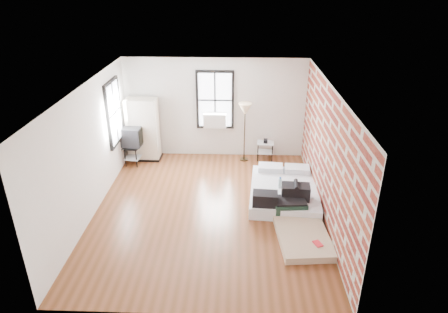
{
  "coord_description": "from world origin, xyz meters",
  "views": [
    {
      "loc": [
        0.63,
        -7.58,
        4.88
      ],
      "look_at": [
        0.34,
        0.3,
        1.19
      ],
      "focal_mm": 32.0,
      "sensor_mm": 36.0,
      "label": 1
    }
  ],
  "objects_px": {
    "mattress_bare": "(298,224)",
    "tv_stand": "(133,137)",
    "mattress_main": "(284,191)",
    "floor_lamp": "(245,112)",
    "wardrobe": "(143,130)",
    "side_table": "(265,146)"
  },
  "relations": [
    {
      "from": "floor_lamp",
      "to": "wardrobe",
      "type": "bearing_deg",
      "value": 180.0
    },
    {
      "from": "wardrobe",
      "to": "floor_lamp",
      "type": "relative_size",
      "value": 1.05
    },
    {
      "from": "floor_lamp",
      "to": "tv_stand",
      "type": "bearing_deg",
      "value": -175.22
    },
    {
      "from": "mattress_main",
      "to": "floor_lamp",
      "type": "distance_m",
      "value": 2.56
    },
    {
      "from": "mattress_main",
      "to": "floor_lamp",
      "type": "relative_size",
      "value": 1.33
    },
    {
      "from": "mattress_main",
      "to": "tv_stand",
      "type": "xyz_separation_m",
      "value": [
        -3.96,
        1.79,
        0.58
      ]
    },
    {
      "from": "mattress_bare",
      "to": "floor_lamp",
      "type": "relative_size",
      "value": 1.17
    },
    {
      "from": "side_table",
      "to": "floor_lamp",
      "type": "height_order",
      "value": "floor_lamp"
    },
    {
      "from": "side_table",
      "to": "mattress_main",
      "type": "bearing_deg",
      "value": -81.3
    },
    {
      "from": "mattress_bare",
      "to": "tv_stand",
      "type": "distance_m",
      "value": 5.18
    },
    {
      "from": "mattress_bare",
      "to": "side_table",
      "type": "bearing_deg",
      "value": 93.25
    },
    {
      "from": "mattress_main",
      "to": "floor_lamp",
      "type": "bearing_deg",
      "value": 118.39
    },
    {
      "from": "mattress_bare",
      "to": "floor_lamp",
      "type": "bearing_deg",
      "value": 103.11
    },
    {
      "from": "mattress_main",
      "to": "side_table",
      "type": "relative_size",
      "value": 3.68
    },
    {
      "from": "mattress_main",
      "to": "wardrobe",
      "type": "xyz_separation_m",
      "value": [
        -3.73,
        2.05,
        0.69
      ]
    },
    {
      "from": "wardrobe",
      "to": "floor_lamp",
      "type": "distance_m",
      "value": 2.86
    },
    {
      "from": "side_table",
      "to": "floor_lamp",
      "type": "xyz_separation_m",
      "value": [
        -0.59,
        -0.07,
        1.02
      ]
    },
    {
      "from": "side_table",
      "to": "floor_lamp",
      "type": "bearing_deg",
      "value": -173.28
    },
    {
      "from": "wardrobe",
      "to": "mattress_bare",
      "type": "bearing_deg",
      "value": -38.81
    },
    {
      "from": "floor_lamp",
      "to": "mattress_main",
      "type": "bearing_deg",
      "value": -65.85
    },
    {
      "from": "wardrobe",
      "to": "side_table",
      "type": "distance_m",
      "value": 3.44
    },
    {
      "from": "wardrobe",
      "to": "floor_lamp",
      "type": "xyz_separation_m",
      "value": [
        2.81,
        -0.0,
        0.55
      ]
    }
  ]
}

